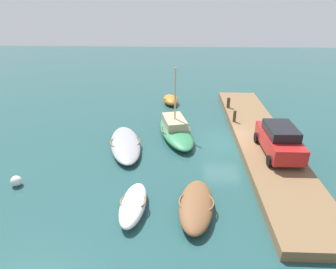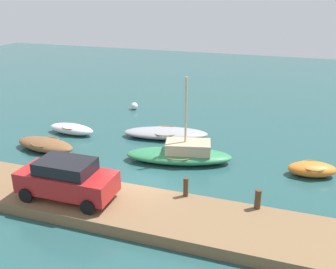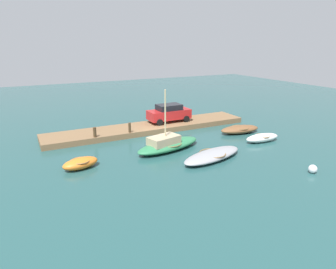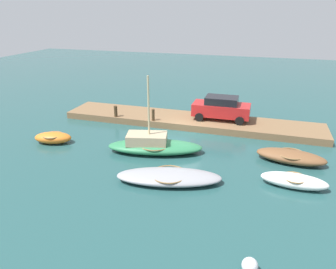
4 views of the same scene
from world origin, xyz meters
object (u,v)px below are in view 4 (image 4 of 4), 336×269
rowboat_brown (291,156)px  mooring_post_west (153,115)px  dinghy_orange (53,138)px  mooring_post_mid_west (116,111)px  rowboat_white (294,181)px  parked_car (221,108)px  marker_buoy (250,266)px  motorboat_grey (169,177)px  sailboat_green (153,145)px

rowboat_brown → mooring_post_west: 10.32m
dinghy_orange → mooring_post_mid_west: mooring_post_mid_west is taller
dinghy_orange → rowboat_white: size_ratio=0.81×
mooring_post_mid_west → dinghy_orange: bearing=65.7°
parked_car → marker_buoy: size_ratio=7.59×
parked_car → marker_buoy: 14.84m
rowboat_white → motorboat_grey: bearing=15.4°
rowboat_white → parked_car: (4.93, -7.99, 1.07)m
rowboat_brown → mooring_post_mid_west: 13.31m
motorboat_grey → dinghy_orange: bearing=-30.2°
motorboat_grey → mooring_post_west: (3.61, -7.64, 0.64)m
rowboat_brown → parked_car: size_ratio=0.95×
dinghy_orange → mooring_post_mid_west: size_ratio=3.12×
sailboat_green → marker_buoy: (-6.47, 8.28, -0.20)m
sailboat_green → rowboat_white: 8.41m
rowboat_white → dinghy_orange: bearing=-2.3°
rowboat_brown → mooring_post_west: mooring_post_west is taller
sailboat_green → motorboat_grey: size_ratio=1.08×
motorboat_grey → rowboat_white: 6.35m
mooring_post_west → motorboat_grey: bearing=115.3°
rowboat_brown → mooring_post_mid_west: mooring_post_mid_west is taller
mooring_post_mid_west → parked_car: size_ratio=0.20×
motorboat_grey → parked_car: parked_car is taller
rowboat_brown → dinghy_orange: bearing=12.2°
mooring_post_mid_west → marker_buoy: (-11.18, 12.66, -0.66)m
sailboat_green → mooring_post_mid_west: sailboat_green is taller
mooring_post_mid_west → marker_buoy: bearing=131.4°
dinghy_orange → motorboat_grey: bearing=150.3°
sailboat_green → parked_car: sailboat_green is taller
sailboat_green → parked_car: size_ratio=1.45×
rowboat_brown → mooring_post_west: bearing=-12.7°
sailboat_green → dinghy_orange: (6.96, 0.59, -0.11)m
rowboat_brown → rowboat_white: rowboat_brown is taller
rowboat_white → mooring_post_mid_west: mooring_post_mid_west is taller
marker_buoy → mooring_post_mid_west: bearing=-48.6°
motorboat_grey → marker_buoy: size_ratio=10.22×
motorboat_grey → mooring_post_west: 8.47m
rowboat_brown → parked_car: bearing=-40.1°
motorboat_grey → mooring_post_west: bearing=-78.4°
rowboat_brown → mooring_post_west: size_ratio=4.60×
motorboat_grey → mooring_post_west: size_ratio=6.53×
dinghy_orange → parked_car: size_ratio=0.63×
sailboat_green → marker_buoy: sailboat_green is taller
rowboat_brown → dinghy_orange: dinghy_orange is taller
dinghy_orange → mooring_post_west: 7.34m
mooring_post_mid_west → sailboat_green: bearing=137.1°
dinghy_orange → rowboat_white: 15.21m
parked_car → marker_buoy: (-3.19, 14.45, -1.14)m
rowboat_brown → rowboat_white: (-0.03, 2.91, -0.01)m
sailboat_green → mooring_post_west: sailboat_green is taller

